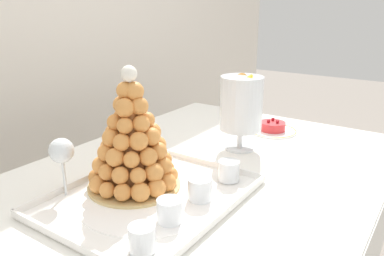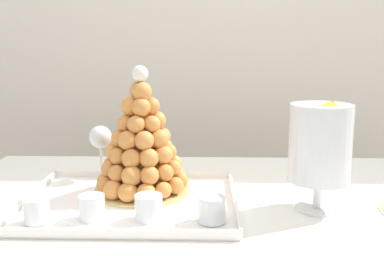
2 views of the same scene
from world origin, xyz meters
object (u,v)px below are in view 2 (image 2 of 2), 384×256
object	(u,v)px
dessert_cup_left	(37,211)
macaron_goblet	(320,144)
dessert_cup_centre	(149,208)
croquembouche	(141,145)
wine_glass	(100,139)
dessert_cup_mid_left	(92,208)
dessert_cup_mid_right	(212,210)
serving_tray	(131,202)

from	to	relation	value
dessert_cup_left	macaron_goblet	world-z (taller)	macaron_goblet
dessert_cup_centre	croquembouche	bearing A→B (deg)	101.87
wine_glass	dessert_cup_mid_left	bearing A→B (deg)	-81.28
croquembouche	macaron_goblet	xyz separation A→B (m)	(0.44, -0.10, 0.03)
wine_glass	dessert_cup_mid_right	bearing A→B (deg)	-44.95
croquembouche	dessert_cup_mid_left	bearing A→B (deg)	-115.05
dessert_cup_left	croquembouche	bearing A→B (deg)	45.48
dessert_cup_left	dessert_cup_mid_right	distance (m)	0.39
serving_tray	macaron_goblet	bearing A→B (deg)	-3.39
croquembouche	macaron_goblet	distance (m)	0.45
macaron_goblet	wine_glass	size ratio (longest dim) A/B	1.69
dessert_cup_left	macaron_goblet	bearing A→B (deg)	9.81
croquembouche	dessert_cup_centre	distance (m)	0.22
croquembouche	wine_glass	size ratio (longest dim) A/B	2.04
dessert_cup_mid_right	macaron_goblet	distance (m)	0.31
serving_tray	dessert_cup_left	world-z (taller)	dessert_cup_left
macaron_goblet	wine_glass	distance (m)	0.62
wine_glass	serving_tray	bearing A→B (deg)	-58.76
dessert_cup_left	wine_glass	world-z (taller)	wine_glass
macaron_goblet	wine_glass	bearing A→B (deg)	159.12
dessert_cup_left	wine_glass	xyz separation A→B (m)	(0.07, 0.33, 0.09)
croquembouche	dessert_cup_mid_right	distance (m)	0.29
dessert_cup_centre	wine_glass	world-z (taller)	wine_glass
dessert_cup_mid_right	dessert_cup_left	bearing A→B (deg)	-177.91
dessert_cup_mid_left	macaron_goblet	bearing A→B (deg)	9.79
croquembouche	dessert_cup_mid_right	size ratio (longest dim) A/B	5.51
dessert_cup_left	dessert_cup_mid_right	size ratio (longest dim) A/B	0.92
croquembouche	macaron_goblet	size ratio (longest dim) A/B	1.21
serving_tray	croquembouche	bearing A→B (deg)	74.63
macaron_goblet	wine_glass	world-z (taller)	macaron_goblet
dessert_cup_mid_right	wine_glass	world-z (taller)	wine_glass
croquembouche	dessert_cup_mid_left	distance (m)	0.24
dessert_cup_left	dessert_cup_mid_right	bearing A→B (deg)	2.09
dessert_cup_mid_right	serving_tray	bearing A→B (deg)	148.17
serving_tray	dessert_cup_mid_right	bearing A→B (deg)	-31.83
dessert_cup_mid_right	macaron_goblet	size ratio (longest dim) A/B	0.22
dessert_cup_mid_left	dessert_cup_centre	bearing A→B (deg)	-0.23
dessert_cup_mid_left	macaron_goblet	world-z (taller)	macaron_goblet
croquembouche	wine_glass	bearing A→B (deg)	138.44
serving_tray	croquembouche	size ratio (longest dim) A/B	1.57
dessert_cup_left	wine_glass	size ratio (longest dim) A/B	0.34
serving_tray	wine_glass	size ratio (longest dim) A/B	3.21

